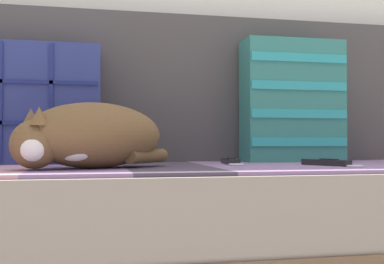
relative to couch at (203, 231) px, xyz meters
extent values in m
cube|color=brown|center=(0.00, 0.00, -0.10)|extent=(2.10, 0.79, 0.20)
cube|color=gray|center=(0.00, 0.00, 0.10)|extent=(2.05, 0.77, 0.19)
cube|color=gray|center=(-0.37, -0.02, 0.20)|extent=(0.25, 0.70, 0.01)
cube|color=#423847|center=(-0.12, -0.02, 0.20)|extent=(0.25, 0.70, 0.01)
cube|color=gray|center=(0.12, -0.02, 0.20)|extent=(0.25, 0.70, 0.01)
cube|color=gray|center=(0.37, -0.02, 0.20)|extent=(0.25, 0.70, 0.01)
cube|color=gray|center=(0.62, -0.02, 0.20)|extent=(0.25, 0.70, 0.01)
cube|color=#474242|center=(0.00, 0.33, 0.47)|extent=(2.05, 0.14, 0.54)
cube|color=navy|center=(-0.54, 0.18, 0.40)|extent=(0.45, 0.13, 0.39)
cube|color=navy|center=(-0.54, 0.11, 0.33)|extent=(0.44, 0.01, 0.01)
cube|color=navy|center=(-0.61, 0.11, 0.40)|extent=(0.01, 0.01, 0.37)
cube|color=navy|center=(-0.54, 0.11, 0.46)|extent=(0.44, 0.01, 0.01)
cube|color=navy|center=(-0.46, 0.11, 0.40)|extent=(0.01, 0.01, 0.37)
cube|color=#337A70|center=(0.38, 0.18, 0.42)|extent=(0.36, 0.13, 0.44)
cube|color=teal|center=(0.38, 0.11, 0.27)|extent=(0.36, 0.01, 0.03)
cube|color=teal|center=(0.38, 0.11, 0.37)|extent=(0.36, 0.01, 0.03)
cube|color=teal|center=(0.38, 0.11, 0.47)|extent=(0.36, 0.01, 0.03)
cube|color=teal|center=(0.38, 0.11, 0.57)|extent=(0.36, 0.01, 0.03)
ellipsoid|color=brown|center=(-0.33, -0.13, 0.29)|extent=(0.43, 0.33, 0.18)
sphere|color=brown|center=(-0.48, -0.19, 0.27)|extent=(0.12, 0.12, 0.12)
sphere|color=white|center=(-0.48, -0.23, 0.26)|extent=(0.07, 0.07, 0.07)
ellipsoid|color=white|center=(-0.38, -0.20, 0.27)|extent=(0.12, 0.05, 0.08)
cylinder|color=brown|center=(-0.19, -0.10, 0.23)|extent=(0.14, 0.16, 0.04)
cone|color=brown|center=(-0.46, -0.22, 0.34)|extent=(0.05, 0.05, 0.05)
cone|color=brown|center=(-0.49, -0.16, 0.34)|extent=(0.05, 0.05, 0.05)
cube|color=black|center=(0.10, 0.04, 0.21)|extent=(0.05, 0.14, 0.02)
cube|color=black|center=(0.10, 0.03, 0.22)|extent=(0.02, 0.05, 0.00)
cube|color=black|center=(0.11, 0.10, 0.21)|extent=(0.03, 0.01, 0.02)
torus|color=silver|center=(0.09, -0.05, 0.21)|extent=(0.05, 0.05, 0.01)
cube|color=black|center=(0.35, -0.12, 0.21)|extent=(0.10, 0.16, 0.02)
cube|color=black|center=(0.36, -0.13, 0.22)|extent=(0.04, 0.06, 0.00)
cube|color=black|center=(0.32, -0.05, 0.21)|extent=(0.03, 0.02, 0.02)
torus|color=silver|center=(0.40, -0.21, 0.21)|extent=(0.07, 0.07, 0.01)
camera|label=1|loc=(-0.34, -1.45, 0.27)|focal=45.00mm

